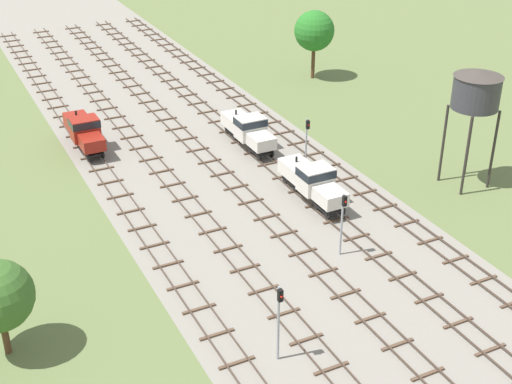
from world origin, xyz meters
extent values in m
plane|color=#5B6B3D|center=(0.00, 56.00, 0.00)|extent=(480.00, 480.00, 0.00)
cube|color=gray|center=(0.00, 56.00, 0.00)|extent=(23.57, 176.00, 0.01)
cube|color=#47382D|center=(-10.50, 57.00, 0.22)|extent=(0.07, 126.00, 0.15)
cube|color=#47382D|center=(-9.07, 57.00, 0.22)|extent=(0.07, 126.00, 0.15)
cube|color=brown|center=(-9.79, 37.50, 0.07)|extent=(2.40, 0.22, 0.14)
cube|color=brown|center=(-9.79, 40.50, 0.07)|extent=(2.40, 0.22, 0.14)
cube|color=brown|center=(-9.79, 43.50, 0.07)|extent=(2.40, 0.22, 0.14)
cube|color=brown|center=(-9.79, 46.50, 0.07)|extent=(2.40, 0.22, 0.14)
cube|color=brown|center=(-9.79, 49.50, 0.07)|extent=(2.40, 0.22, 0.14)
cube|color=brown|center=(-9.79, 52.50, 0.07)|extent=(2.40, 0.22, 0.14)
cube|color=brown|center=(-9.79, 55.50, 0.07)|extent=(2.40, 0.22, 0.14)
cube|color=brown|center=(-9.79, 58.50, 0.07)|extent=(2.40, 0.22, 0.14)
cube|color=brown|center=(-9.79, 61.50, 0.07)|extent=(2.40, 0.22, 0.14)
cube|color=brown|center=(-9.79, 64.50, 0.07)|extent=(2.40, 0.22, 0.14)
cube|color=brown|center=(-9.79, 67.50, 0.07)|extent=(2.40, 0.22, 0.14)
cube|color=brown|center=(-9.79, 70.50, 0.07)|extent=(2.40, 0.22, 0.14)
cube|color=brown|center=(-9.79, 73.50, 0.07)|extent=(2.40, 0.22, 0.14)
cube|color=brown|center=(-9.79, 76.50, 0.07)|extent=(2.40, 0.22, 0.14)
cube|color=brown|center=(-9.79, 79.50, 0.07)|extent=(2.40, 0.22, 0.14)
cube|color=brown|center=(-9.79, 82.50, 0.07)|extent=(2.40, 0.22, 0.14)
cube|color=brown|center=(-9.79, 85.50, 0.07)|extent=(2.40, 0.22, 0.14)
cube|color=brown|center=(-9.79, 88.50, 0.07)|extent=(2.40, 0.22, 0.14)
cube|color=brown|center=(-9.79, 91.50, 0.07)|extent=(2.40, 0.22, 0.14)
cube|color=brown|center=(-9.79, 94.50, 0.07)|extent=(2.40, 0.22, 0.14)
cube|color=brown|center=(-9.79, 97.50, 0.07)|extent=(2.40, 0.22, 0.14)
cube|color=brown|center=(-9.79, 100.50, 0.07)|extent=(2.40, 0.22, 0.14)
cube|color=brown|center=(-9.79, 103.50, 0.07)|extent=(2.40, 0.22, 0.14)
cube|color=brown|center=(-9.79, 106.50, 0.07)|extent=(2.40, 0.22, 0.14)
cube|color=brown|center=(-9.79, 109.50, 0.07)|extent=(2.40, 0.22, 0.14)
cube|color=brown|center=(-9.79, 112.50, 0.07)|extent=(2.40, 0.22, 0.14)
cube|color=brown|center=(-9.79, 115.50, 0.07)|extent=(2.40, 0.22, 0.14)
cube|color=brown|center=(-9.79, 118.50, 0.07)|extent=(2.40, 0.22, 0.14)
cube|color=#47382D|center=(-5.61, 57.00, 0.22)|extent=(0.07, 126.00, 0.15)
cube|color=#47382D|center=(-4.18, 57.00, 0.22)|extent=(0.07, 126.00, 0.15)
cube|color=brown|center=(-4.89, 34.50, 0.07)|extent=(2.40, 0.22, 0.14)
cube|color=brown|center=(-4.89, 37.50, 0.07)|extent=(2.40, 0.22, 0.14)
cube|color=brown|center=(-4.89, 40.50, 0.07)|extent=(2.40, 0.22, 0.14)
cube|color=brown|center=(-4.89, 43.50, 0.07)|extent=(2.40, 0.22, 0.14)
cube|color=brown|center=(-4.89, 46.50, 0.07)|extent=(2.40, 0.22, 0.14)
cube|color=brown|center=(-4.89, 49.50, 0.07)|extent=(2.40, 0.22, 0.14)
cube|color=brown|center=(-4.89, 52.50, 0.07)|extent=(2.40, 0.22, 0.14)
cube|color=brown|center=(-4.89, 55.50, 0.07)|extent=(2.40, 0.22, 0.14)
cube|color=brown|center=(-4.89, 58.50, 0.07)|extent=(2.40, 0.22, 0.14)
cube|color=brown|center=(-4.89, 61.50, 0.07)|extent=(2.40, 0.22, 0.14)
cube|color=brown|center=(-4.89, 64.50, 0.07)|extent=(2.40, 0.22, 0.14)
cube|color=brown|center=(-4.89, 67.50, 0.07)|extent=(2.40, 0.22, 0.14)
cube|color=brown|center=(-4.89, 70.50, 0.07)|extent=(2.40, 0.22, 0.14)
cube|color=brown|center=(-4.89, 73.50, 0.07)|extent=(2.40, 0.22, 0.14)
cube|color=brown|center=(-4.89, 76.50, 0.07)|extent=(2.40, 0.22, 0.14)
cube|color=brown|center=(-4.89, 79.50, 0.07)|extent=(2.40, 0.22, 0.14)
cube|color=brown|center=(-4.89, 82.50, 0.07)|extent=(2.40, 0.22, 0.14)
cube|color=brown|center=(-4.89, 85.50, 0.07)|extent=(2.40, 0.22, 0.14)
cube|color=brown|center=(-4.89, 88.50, 0.07)|extent=(2.40, 0.22, 0.14)
cube|color=brown|center=(-4.89, 91.50, 0.07)|extent=(2.40, 0.22, 0.14)
cube|color=brown|center=(-4.89, 94.50, 0.07)|extent=(2.40, 0.22, 0.14)
cube|color=brown|center=(-4.89, 97.50, 0.07)|extent=(2.40, 0.22, 0.14)
cube|color=brown|center=(-4.89, 100.50, 0.07)|extent=(2.40, 0.22, 0.14)
cube|color=brown|center=(-4.89, 103.50, 0.07)|extent=(2.40, 0.22, 0.14)
cube|color=brown|center=(-4.89, 106.50, 0.07)|extent=(2.40, 0.22, 0.14)
cube|color=brown|center=(-4.89, 109.50, 0.07)|extent=(2.40, 0.22, 0.14)
cube|color=brown|center=(-4.89, 112.50, 0.07)|extent=(2.40, 0.22, 0.14)
cube|color=brown|center=(-4.89, 115.50, 0.07)|extent=(2.40, 0.22, 0.14)
cube|color=brown|center=(-4.89, 118.50, 0.07)|extent=(2.40, 0.22, 0.14)
cube|color=#47382D|center=(-0.72, 57.00, 0.22)|extent=(0.07, 126.00, 0.15)
cube|color=#47382D|center=(0.72, 57.00, 0.22)|extent=(0.07, 126.00, 0.15)
cube|color=brown|center=(0.00, 31.50, 0.07)|extent=(2.40, 0.22, 0.14)
cube|color=brown|center=(0.00, 34.50, 0.07)|extent=(2.40, 0.22, 0.14)
cube|color=brown|center=(0.00, 37.50, 0.07)|extent=(2.40, 0.22, 0.14)
cube|color=brown|center=(0.00, 40.50, 0.07)|extent=(2.40, 0.22, 0.14)
cube|color=brown|center=(0.00, 43.50, 0.07)|extent=(2.40, 0.22, 0.14)
cube|color=brown|center=(0.00, 46.50, 0.07)|extent=(2.40, 0.22, 0.14)
cube|color=brown|center=(0.00, 49.50, 0.07)|extent=(2.40, 0.22, 0.14)
cube|color=brown|center=(0.00, 52.50, 0.07)|extent=(2.40, 0.22, 0.14)
cube|color=brown|center=(0.00, 55.50, 0.07)|extent=(2.40, 0.22, 0.14)
cube|color=brown|center=(0.00, 58.50, 0.07)|extent=(2.40, 0.22, 0.14)
cube|color=brown|center=(0.00, 61.50, 0.07)|extent=(2.40, 0.22, 0.14)
cube|color=brown|center=(0.00, 64.50, 0.07)|extent=(2.40, 0.22, 0.14)
cube|color=brown|center=(0.00, 67.50, 0.07)|extent=(2.40, 0.22, 0.14)
cube|color=brown|center=(0.00, 70.50, 0.07)|extent=(2.40, 0.22, 0.14)
cube|color=brown|center=(0.00, 73.50, 0.07)|extent=(2.40, 0.22, 0.14)
cube|color=brown|center=(0.00, 76.50, 0.07)|extent=(2.40, 0.22, 0.14)
cube|color=brown|center=(0.00, 79.50, 0.07)|extent=(2.40, 0.22, 0.14)
cube|color=brown|center=(0.00, 82.50, 0.07)|extent=(2.40, 0.22, 0.14)
cube|color=brown|center=(0.00, 85.50, 0.07)|extent=(2.40, 0.22, 0.14)
cube|color=brown|center=(0.00, 88.50, 0.07)|extent=(2.40, 0.22, 0.14)
cube|color=brown|center=(0.00, 91.50, 0.07)|extent=(2.40, 0.22, 0.14)
cube|color=brown|center=(0.00, 94.50, 0.07)|extent=(2.40, 0.22, 0.14)
cube|color=brown|center=(0.00, 97.50, 0.07)|extent=(2.40, 0.22, 0.14)
cube|color=brown|center=(0.00, 100.50, 0.07)|extent=(2.40, 0.22, 0.14)
cube|color=brown|center=(0.00, 103.50, 0.07)|extent=(2.40, 0.22, 0.14)
cube|color=brown|center=(0.00, 106.50, 0.07)|extent=(2.40, 0.22, 0.14)
cube|color=brown|center=(0.00, 109.50, 0.07)|extent=(2.40, 0.22, 0.14)
cube|color=brown|center=(0.00, 112.50, 0.07)|extent=(2.40, 0.22, 0.14)
cube|color=brown|center=(0.00, 115.50, 0.07)|extent=(2.40, 0.22, 0.14)
cube|color=brown|center=(0.00, 118.50, 0.07)|extent=(2.40, 0.22, 0.14)
cube|color=#47382D|center=(4.18, 57.00, 0.22)|extent=(0.07, 126.00, 0.15)
cube|color=#47382D|center=(5.61, 57.00, 0.22)|extent=(0.07, 126.00, 0.15)
cube|color=brown|center=(4.89, 31.50, 0.07)|extent=(2.40, 0.22, 0.14)
cube|color=brown|center=(4.89, 34.50, 0.07)|extent=(2.40, 0.22, 0.14)
cube|color=brown|center=(4.89, 37.50, 0.07)|extent=(2.40, 0.22, 0.14)
cube|color=brown|center=(4.89, 40.50, 0.07)|extent=(2.40, 0.22, 0.14)
cube|color=brown|center=(4.89, 43.50, 0.07)|extent=(2.40, 0.22, 0.14)
cube|color=brown|center=(4.89, 46.50, 0.07)|extent=(2.40, 0.22, 0.14)
cube|color=brown|center=(4.89, 49.50, 0.07)|extent=(2.40, 0.22, 0.14)
cube|color=brown|center=(4.89, 52.50, 0.07)|extent=(2.40, 0.22, 0.14)
cube|color=brown|center=(4.89, 55.50, 0.07)|extent=(2.40, 0.22, 0.14)
cube|color=brown|center=(4.89, 58.50, 0.07)|extent=(2.40, 0.22, 0.14)
cube|color=brown|center=(4.89, 61.50, 0.07)|extent=(2.40, 0.22, 0.14)
cube|color=brown|center=(4.89, 64.50, 0.07)|extent=(2.40, 0.22, 0.14)
cube|color=brown|center=(4.89, 67.50, 0.07)|extent=(2.40, 0.22, 0.14)
cube|color=brown|center=(4.89, 70.50, 0.07)|extent=(2.40, 0.22, 0.14)
cube|color=brown|center=(4.89, 73.50, 0.07)|extent=(2.40, 0.22, 0.14)
cube|color=brown|center=(4.89, 76.50, 0.07)|extent=(2.40, 0.22, 0.14)
cube|color=brown|center=(4.89, 79.50, 0.07)|extent=(2.40, 0.22, 0.14)
cube|color=brown|center=(4.89, 82.50, 0.07)|extent=(2.40, 0.22, 0.14)
cube|color=brown|center=(4.89, 85.50, 0.07)|extent=(2.40, 0.22, 0.14)
cube|color=brown|center=(4.89, 88.50, 0.07)|extent=(2.40, 0.22, 0.14)
cube|color=brown|center=(4.89, 91.50, 0.07)|extent=(2.40, 0.22, 0.14)
cube|color=brown|center=(4.89, 94.50, 0.07)|extent=(2.40, 0.22, 0.14)
cube|color=brown|center=(4.89, 97.50, 0.07)|extent=(2.40, 0.22, 0.14)
cube|color=brown|center=(4.89, 100.50, 0.07)|extent=(2.40, 0.22, 0.14)
cube|color=brown|center=(4.89, 103.50, 0.07)|extent=(2.40, 0.22, 0.14)
cube|color=brown|center=(4.89, 106.50, 0.07)|extent=(2.40, 0.22, 0.14)
cube|color=brown|center=(4.89, 109.50, 0.07)|extent=(2.40, 0.22, 0.14)
cube|color=brown|center=(4.89, 112.50, 0.07)|extent=(2.40, 0.22, 0.14)
cube|color=brown|center=(4.89, 115.50, 0.07)|extent=(2.40, 0.22, 0.14)
cube|color=brown|center=(4.89, 118.50, 0.07)|extent=(2.40, 0.22, 0.14)
cube|color=#47382D|center=(9.07, 57.00, 0.22)|extent=(0.07, 126.00, 0.15)
cube|color=#47382D|center=(10.50, 57.00, 0.22)|extent=(0.07, 126.00, 0.15)
cube|color=brown|center=(9.79, 37.50, 0.07)|extent=(2.40, 0.22, 0.14)
cube|color=brown|center=(9.79, 40.50, 0.07)|extent=(2.40, 0.22, 0.14)
cube|color=brown|center=(9.79, 43.50, 0.07)|extent=(2.40, 0.22, 0.14)
cube|color=brown|center=(9.79, 46.50, 0.07)|extent=(2.40, 0.22, 0.14)
cube|color=brown|center=(9.79, 49.50, 0.07)|extent=(2.40, 0.22, 0.14)
cube|color=brown|center=(9.79, 52.50, 0.07)|extent=(2.40, 0.22, 0.14)
cube|color=brown|center=(9.79, 55.50, 0.07)|extent=(2.40, 0.22, 0.14)
cube|color=brown|center=(9.79, 58.50, 0.07)|extent=(2.40, 0.22, 0.14)
cube|color=brown|center=(9.79, 61.50, 0.07)|extent=(2.40, 0.22, 0.14)
cube|color=brown|center=(9.79, 64.50, 0.07)|extent=(2.40, 0.22, 0.14)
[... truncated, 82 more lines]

